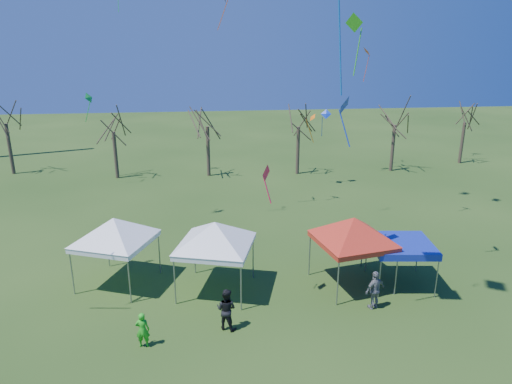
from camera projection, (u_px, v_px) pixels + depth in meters
ground at (278, 321)px, 20.12m from camera, size 140.00×140.00×0.00m
tree_0 at (3, 105)px, 41.57m from camera, size 3.83×3.83×8.44m
tree_1 at (112, 115)px, 40.39m from camera, size 3.42×3.42×7.54m
tree_2 at (207, 108)px, 40.98m from camera, size 3.71×3.71×8.18m
tree_3 at (299, 110)px, 41.73m from camera, size 3.59×3.59×7.91m
tree_4 at (396, 108)px, 42.80m from camera, size 3.58×3.58×7.89m
tree_5 at (467, 108)px, 45.84m from camera, size 3.39×3.39×7.46m
tent_white_west at (114, 223)px, 22.33m from camera, size 4.32×4.32×4.11m
tent_white_mid at (215, 227)px, 21.64m from camera, size 4.54×4.54×4.18m
tent_red at (354, 222)px, 22.20m from camera, size 4.67×4.67×4.19m
tent_blue at (402, 246)px, 22.66m from camera, size 3.26×3.26×2.29m
person_grey at (375, 290)px, 20.83m from camera, size 1.18×0.85×1.86m
person_dark at (226, 309)px, 19.30m from camera, size 1.13×1.05×1.86m
person_green at (143, 330)px, 18.18m from camera, size 0.58×0.41×1.52m
kite_22 at (312, 119)px, 37.77m from camera, size 0.82×0.91×2.54m
kite_19 at (326, 115)px, 38.00m from camera, size 0.98×0.74×2.35m
kite_17 at (355, 24)px, 22.11m from camera, size 0.89×0.91×2.97m
kite_12 at (367, 52)px, 40.89m from camera, size 0.77×1.04×3.05m
kite_1 at (266, 174)px, 19.78m from camera, size 0.58×0.78×1.85m
kite_27 at (344, 106)px, 19.74m from camera, size 0.92×1.02×2.31m
kite_13 at (89, 98)px, 37.44m from camera, size 0.87×1.05×2.40m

